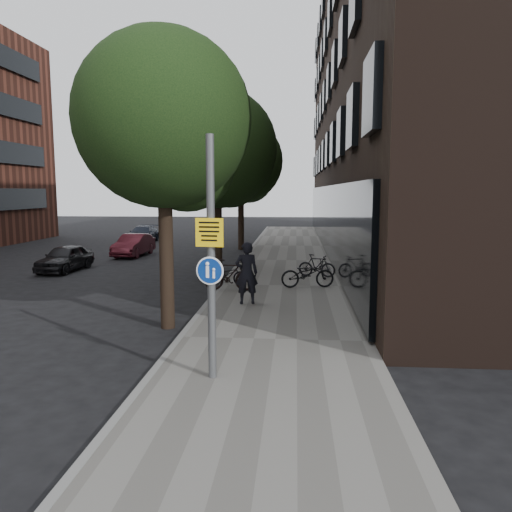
# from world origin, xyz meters

# --- Properties ---
(ground) EXTENTS (120.00, 120.00, 0.00)m
(ground) POSITION_xyz_m (0.00, 0.00, 0.00)
(ground) COLOR black
(ground) RESTS_ON ground
(sidewalk) EXTENTS (4.50, 60.00, 0.12)m
(sidewalk) POSITION_xyz_m (0.25, 10.00, 0.06)
(sidewalk) COLOR slate
(sidewalk) RESTS_ON ground
(curb_edge) EXTENTS (0.15, 60.00, 0.13)m
(curb_edge) POSITION_xyz_m (-2.00, 10.00, 0.07)
(curb_edge) COLOR slate
(curb_edge) RESTS_ON ground
(building_right_dark_brick) EXTENTS (12.00, 40.00, 18.00)m
(building_right_dark_brick) POSITION_xyz_m (8.50, 22.00, 9.00)
(building_right_dark_brick) COLOR black
(building_right_dark_brick) RESTS_ON ground
(street_tree_near) EXTENTS (4.40, 4.40, 7.50)m
(street_tree_near) POSITION_xyz_m (-2.53, 4.64, 5.11)
(street_tree_near) COLOR black
(street_tree_near) RESTS_ON ground
(street_tree_mid) EXTENTS (5.00, 5.00, 7.80)m
(street_tree_mid) POSITION_xyz_m (-2.53, 13.14, 5.11)
(street_tree_mid) COLOR black
(street_tree_mid) RESTS_ON ground
(street_tree_far) EXTENTS (5.00, 5.00, 7.80)m
(street_tree_far) POSITION_xyz_m (-2.53, 22.14, 5.11)
(street_tree_far) COLOR black
(street_tree_far) RESTS_ON ground
(signpost) EXTENTS (0.51, 0.15, 4.41)m
(signpost) POSITION_xyz_m (-0.81, 0.85, 2.35)
(signpost) COLOR #595B5E
(signpost) RESTS_ON sidewalk
(pedestrian) EXTENTS (0.76, 0.57, 1.90)m
(pedestrian) POSITION_xyz_m (-0.77, 6.93, 1.07)
(pedestrian) COLOR black
(pedestrian) RESTS_ON sidewalk
(parked_bike_facade_near) EXTENTS (1.96, 0.94, 0.99)m
(parked_bike_facade_near) POSITION_xyz_m (1.13, 9.65, 0.61)
(parked_bike_facade_near) COLOR black
(parked_bike_facade_near) RESTS_ON sidewalk
(parked_bike_facade_far) EXTENTS (1.56, 0.82, 0.90)m
(parked_bike_facade_far) POSITION_xyz_m (1.56, 11.93, 0.57)
(parked_bike_facade_far) COLOR black
(parked_bike_facade_far) RESTS_ON sidewalk
(parked_bike_curb_near) EXTENTS (1.62, 0.70, 0.83)m
(parked_bike_curb_near) POSITION_xyz_m (-1.80, 9.86, 0.53)
(parked_bike_curb_near) COLOR black
(parked_bike_curb_near) RESTS_ON sidewalk
(parked_bike_curb_far) EXTENTS (1.84, 0.63, 1.09)m
(parked_bike_curb_far) POSITION_xyz_m (-1.57, 8.89, 0.66)
(parked_bike_curb_far) COLOR black
(parked_bike_curb_far) RESTS_ON sidewalk
(parked_car_near) EXTENTS (1.58, 3.49, 1.16)m
(parked_car_near) POSITION_xyz_m (-9.51, 13.25, 0.58)
(parked_car_near) COLOR black
(parked_car_near) RESTS_ON ground
(parked_car_mid) EXTENTS (1.46, 3.68, 1.19)m
(parked_car_mid) POSITION_xyz_m (-8.13, 18.54, 0.60)
(parked_car_mid) COLOR #4D161F
(parked_car_mid) RESTS_ON ground
(parked_car_far) EXTENTS (1.65, 3.93, 1.13)m
(parked_car_far) POSITION_xyz_m (-9.85, 25.72, 0.57)
(parked_car_far) COLOR black
(parked_car_far) RESTS_ON ground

